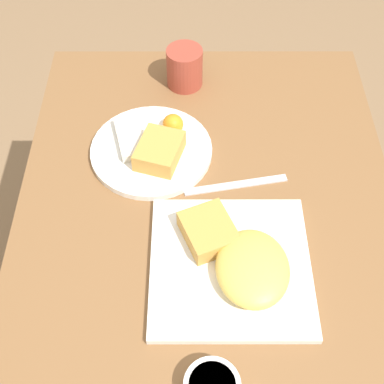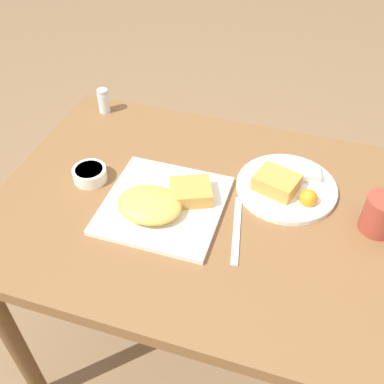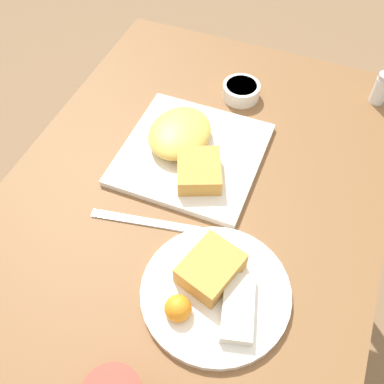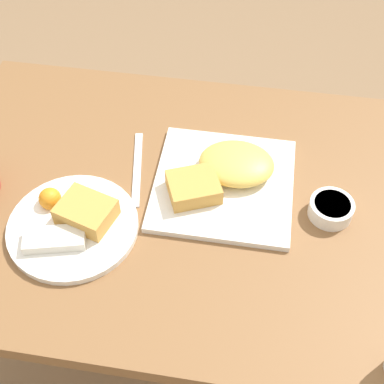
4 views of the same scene
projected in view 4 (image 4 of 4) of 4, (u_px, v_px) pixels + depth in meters
The scene contains 6 objects.
ground_plane at pixel (181, 345), 1.65m from camera, with size 8.00×8.00×0.00m, color #846647.
dining_table at pixel (176, 222), 1.15m from camera, with size 1.03×0.73×0.73m.
plate_square_near at pixel (225, 177), 1.08m from camera, with size 0.28×0.28×0.06m.
plate_oval_far at pixel (73, 222), 1.02m from camera, with size 0.25×0.25×0.05m.
sauce_ramekin at pixel (331, 208), 1.04m from camera, with size 0.09×0.09×0.03m.
butter_knife at pixel (137, 168), 1.12m from camera, with size 0.05×0.21×0.00m.
Camera 4 is at (-0.14, 0.67, 1.57)m, focal length 50.00 mm.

